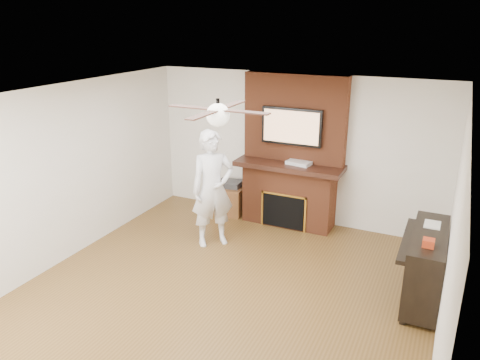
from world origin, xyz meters
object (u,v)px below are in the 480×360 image
at_px(fireplace, 291,167).
at_px(person, 213,189).
at_px(piano, 425,264).
at_px(side_table, 230,198).

bearing_deg(fireplace, person, -121.98).
bearing_deg(piano, side_table, 156.71).
relative_size(fireplace, person, 1.39).
xyz_separation_m(person, side_table, (-0.31, 1.20, -0.62)).
bearing_deg(fireplace, piano, -33.37).
distance_m(person, piano, 3.11).
xyz_separation_m(fireplace, side_table, (-1.10, -0.07, -0.72)).
xyz_separation_m(fireplace, piano, (2.28, -1.50, -0.51)).
bearing_deg(person, piano, -49.28).
bearing_deg(side_table, fireplace, -1.13).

